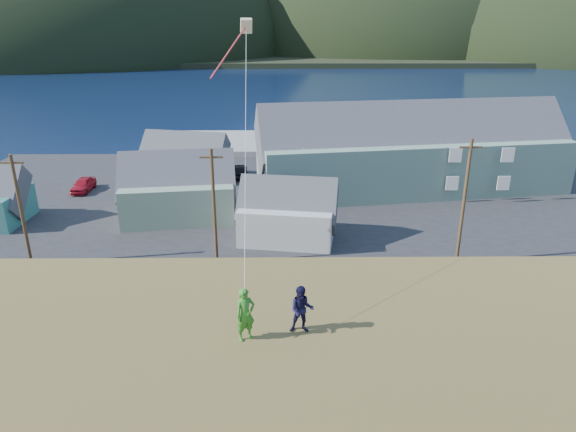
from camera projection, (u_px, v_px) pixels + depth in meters
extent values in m
plane|color=#0A1638|center=(282.00, 274.00, 36.43)|extent=(900.00, 900.00, 0.00)
cube|color=#4C3D19|center=(282.00, 287.00, 34.54)|extent=(110.00, 8.00, 0.10)
cube|color=#28282B|center=(282.00, 197.00, 52.30)|extent=(72.00, 36.00, 0.12)
cube|color=gray|center=(240.00, 143.00, 73.62)|extent=(26.00, 14.00, 0.90)
cube|color=black|center=(283.00, 47.00, 344.65)|extent=(900.00, 320.00, 2.00)
ellipsoid|color=black|center=(61.00, 51.00, 277.75)|extent=(260.00, 234.00, 143.00)
ellipsoid|color=black|center=(250.00, 48.00, 316.06)|extent=(200.00, 180.00, 100.00)
ellipsoid|color=black|center=(399.00, 48.00, 307.53)|extent=(230.00, 207.00, 142.60)
cube|color=gray|center=(411.00, 164.00, 53.63)|extent=(32.50, 13.71, 5.40)
cube|color=#47474C|center=(414.00, 125.00, 52.17)|extent=(32.97, 13.62, 8.82)
cube|color=gray|center=(179.00, 199.00, 46.18)|extent=(10.40, 7.63, 3.43)
cube|color=#47474C|center=(177.00, 171.00, 45.27)|extent=(10.86, 7.45, 6.18)
cube|color=silver|center=(288.00, 221.00, 41.60)|extent=(8.09, 6.34, 2.94)
cube|color=#47474C|center=(288.00, 196.00, 40.82)|extent=(8.57, 6.34, 5.18)
cube|color=gray|center=(185.00, 165.00, 57.98)|extent=(10.09, 7.34, 2.92)
cube|color=#47474C|center=(183.00, 145.00, 57.17)|extent=(10.57, 7.43, 5.45)
cylinder|color=#47331E|center=(21.00, 211.00, 36.16)|extent=(0.24, 0.24, 8.24)
cylinder|color=#47331E|center=(214.00, 208.00, 36.22)|extent=(0.24, 0.24, 8.59)
cylinder|color=#47331E|center=(464.00, 203.00, 36.26)|extent=(0.24, 0.24, 9.25)
imported|color=#396790|center=(304.00, 173.00, 57.71)|extent=(1.83, 4.35, 1.40)
imported|color=red|center=(83.00, 185.00, 53.59)|extent=(1.68, 4.12, 1.40)
imported|color=navy|center=(264.00, 189.00, 51.97)|extent=(1.97, 4.48, 1.50)
imported|color=#B3B3B3|center=(223.00, 172.00, 57.74)|extent=(2.34, 5.45, 1.57)
imported|color=slate|center=(136.00, 172.00, 57.91)|extent=(1.62, 4.39, 1.44)
imported|color=maroon|center=(152.00, 170.00, 58.81)|extent=(2.98, 5.50, 1.46)
imported|color=black|center=(240.00, 171.00, 58.50)|extent=(2.29, 4.61, 1.51)
imported|color=#328424|center=(245.00, 315.00, 16.18)|extent=(0.78, 0.70, 1.79)
imported|color=black|center=(302.00, 310.00, 16.60)|extent=(0.81, 0.64, 1.64)
cube|color=beige|center=(246.00, 26.00, 20.53)|extent=(0.51, 0.49, 0.60)
cylinder|color=#DB393D|center=(229.00, 51.00, 19.68)|extent=(0.06, 0.06, 3.31)
cylinder|color=white|center=(245.00, 141.00, 18.20)|extent=(0.02, 0.02, 10.96)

